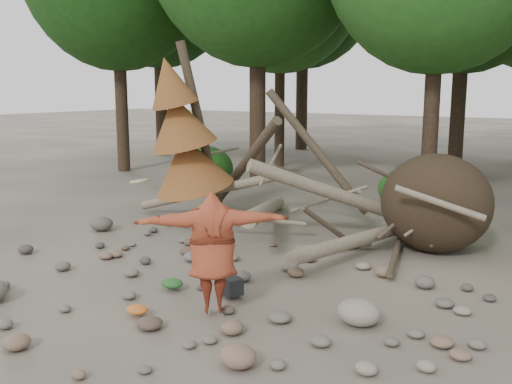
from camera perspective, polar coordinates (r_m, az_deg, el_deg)
The scene contains 12 objects.
ground at distance 9.55m, azimuth -5.74°, elevation -9.58°, with size 120.00×120.00×0.00m, color #514C44.
deadfall_pile at distance 12.00m, azimuth 14.79°, elevation -1.01°, with size 8.55×5.24×3.30m.
dead_conifer at distance 13.61m, azimuth -7.26°, elevation 5.49°, with size 2.06×2.16×4.35m.
bush_left at distance 18.21m, azimuth -5.11°, elevation 2.35°, with size 1.80×1.80×1.44m, color #194713.
bush_mid at distance 15.78m, azimuth 14.63°, elevation 0.22°, with size 1.40×1.40×1.12m, color #225B1A.
frisbee_thrower at distance 8.14m, azimuth -4.39°, elevation -5.99°, with size 2.70×1.83×1.79m.
backpack at distance 9.11m, azimuth -2.59°, elevation -9.64°, with size 0.40×0.27×0.27m, color black.
cloth_green at distance 9.49m, azimuth -8.39°, elevation -9.30°, with size 0.38×0.32×0.14m, color #265B24.
cloth_orange at distance 8.55m, azimuth -11.79°, elevation -11.75°, with size 0.33×0.27×0.12m, color #C56221.
boulder_front_right at distance 6.98m, azimuth -1.84°, elevation -16.10°, with size 0.46×0.41×0.28m, color #7F604F.
boulder_mid_right at distance 8.20m, azimuth 10.24°, elevation -11.74°, with size 0.62×0.55×0.37m, color gray.
boulder_mid_left at distance 13.63m, azimuth -15.21°, elevation -3.07°, with size 0.55×0.50×0.33m, color #58524A.
Camera 1 is at (5.66, -6.97, 3.25)m, focal length 40.00 mm.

